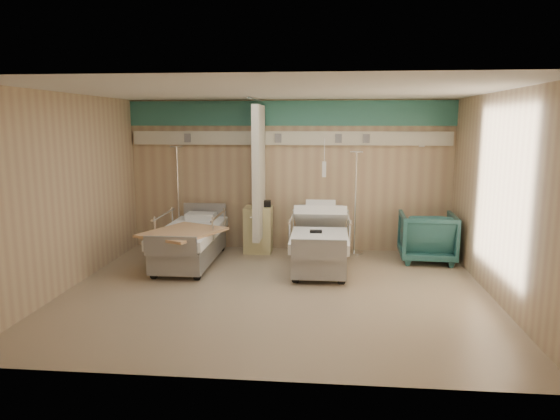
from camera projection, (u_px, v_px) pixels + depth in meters
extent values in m
cube|color=gray|center=(276.00, 292.00, 7.13)|extent=(6.00, 5.00, 0.00)
cube|color=tan|center=(289.00, 176.00, 9.34)|extent=(6.00, 0.04, 2.80)
cube|color=tan|center=(247.00, 235.00, 4.43)|extent=(6.00, 0.04, 2.80)
cube|color=tan|center=(68.00, 192.00, 7.16)|extent=(0.04, 5.00, 2.80)
cube|color=tan|center=(501.00, 198.00, 6.61)|extent=(0.04, 5.00, 2.80)
cube|color=silver|center=(276.00, 91.00, 6.64)|extent=(6.00, 5.00, 0.04)
cube|color=#317468|center=(289.00, 113.00, 9.12)|extent=(6.00, 0.04, 0.45)
cube|color=beige|center=(289.00, 138.00, 9.17)|extent=(5.88, 0.08, 0.25)
cylinder|color=silver|center=(255.00, 99.00, 8.26)|extent=(0.03, 1.80, 0.03)
cube|color=beige|center=(259.00, 173.00, 8.82)|extent=(0.12, 0.90, 2.35)
cube|color=#D4C684|center=(258.00, 229.00, 9.26)|extent=(0.50, 0.48, 0.85)
imported|color=#1E4A4B|center=(427.00, 237.00, 8.65)|extent=(0.96, 0.99, 0.86)
cube|color=silver|center=(430.00, 211.00, 8.51)|extent=(0.64, 0.57, 0.07)
cylinder|color=silver|center=(354.00, 252.00, 9.22)|extent=(0.34, 0.34, 0.03)
cylinder|color=silver|center=(355.00, 203.00, 9.06)|extent=(0.03, 0.03, 1.86)
cylinder|color=silver|center=(357.00, 152.00, 8.90)|extent=(0.22, 0.03, 0.03)
cylinder|color=silver|center=(180.00, 248.00, 9.54)|extent=(0.35, 0.35, 0.03)
cylinder|color=silver|center=(178.00, 199.00, 9.38)|extent=(0.03, 0.03, 1.94)
cylinder|color=silver|center=(176.00, 147.00, 9.21)|extent=(0.23, 0.03, 0.03)
cube|color=black|center=(316.00, 231.00, 8.03)|extent=(0.20, 0.09, 0.04)
cube|color=tan|center=(183.00, 232.00, 7.98)|extent=(1.37, 1.50, 0.04)
cube|color=black|center=(265.00, 204.00, 9.19)|extent=(0.23, 0.15, 0.12)
cylinder|color=white|center=(256.00, 202.00, 9.29)|extent=(0.10, 0.10, 0.14)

